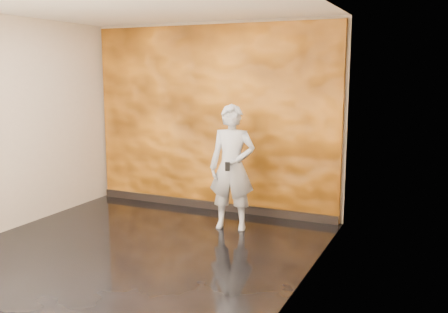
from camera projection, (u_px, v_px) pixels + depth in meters
room at (137, 132)px, 5.68m from camera, size 4.02×4.02×2.81m
feature_wall at (212, 119)px, 7.45m from camera, size 3.90×0.06×2.75m
baseboard at (211, 205)px, 7.63m from camera, size 3.90×0.04×0.12m
man at (232, 167)px, 6.57m from camera, size 0.67×0.51×1.66m
phone at (227, 167)px, 6.35m from camera, size 0.07×0.03×0.12m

